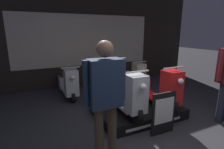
{
  "coord_description": "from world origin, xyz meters",
  "views": [
    {
      "loc": [
        -1.71,
        -1.76,
        1.84
      ],
      "look_at": [
        0.13,
        2.26,
        0.76
      ],
      "focal_mm": 28.0,
      "sensor_mm": 36.0,
      "label": 1
    }
  ],
  "objects": [
    {
      "name": "scooter_backrow_2",
      "position": [
        1.24,
        3.19,
        0.38
      ],
      "size": [
        0.48,
        1.56,
        0.96
      ],
      "color": "black",
      "rests_on": "ground_plane"
    },
    {
      "name": "price_sign_board",
      "position": [
        0.34,
        0.49,
        0.41
      ],
      "size": [
        0.5,
        0.04,
        0.8
      ],
      "color": "black",
      "rests_on": "ground_plane"
    },
    {
      "name": "scooter_backrow_0",
      "position": [
        -0.85,
        3.19,
        0.38
      ],
      "size": [
        0.48,
        1.56,
        0.96
      ],
      "color": "black",
      "rests_on": "ground_plane"
    },
    {
      "name": "display_platform",
      "position": [
        0.32,
        1.29,
        0.11
      ],
      "size": [
        1.84,
        1.23,
        0.22
      ],
      "color": "black",
      "rests_on": "ground_plane"
    },
    {
      "name": "person_left_browsing",
      "position": [
        -0.85,
        0.34,
        1.04
      ],
      "size": [
        0.62,
        0.26,
        1.74
      ],
      "color": "#473828",
      "rests_on": "ground_plane"
    },
    {
      "name": "shop_wall_back",
      "position": [
        0.0,
        4.15,
        1.6
      ],
      "size": [
        8.52,
        0.09,
        3.2
      ],
      "color": "#28231E",
      "rests_on": "ground_plane"
    },
    {
      "name": "scooter_display_right",
      "position": [
        0.73,
        1.26,
        0.6
      ],
      "size": [
        0.48,
        1.56,
        0.96
      ],
      "color": "black",
      "rests_on": "display_platform"
    },
    {
      "name": "scooter_display_left",
      "position": [
        -0.09,
        1.26,
        0.6
      ],
      "size": [
        0.48,
        1.56,
        0.96
      ],
      "color": "black",
      "rests_on": "display_platform"
    },
    {
      "name": "scooter_backrow_1",
      "position": [
        0.19,
        3.19,
        0.38
      ],
      "size": [
        0.48,
        1.56,
        0.96
      ],
      "color": "black",
      "rests_on": "ground_plane"
    }
  ]
}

